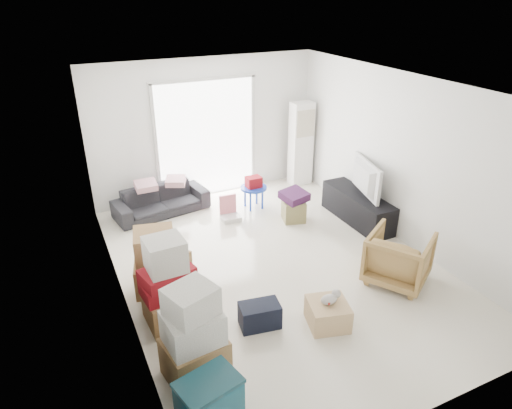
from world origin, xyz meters
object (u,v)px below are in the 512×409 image
object	(u,v)px
television	(359,190)
storage_bins	(210,407)
tv_console	(357,207)
wood_crate	(328,314)
armchair	(399,256)
sofa	(161,196)
ac_tower	(301,144)
ottoman	(294,211)
kids_table	(254,186)

from	to	relation	value
television	storage_bins	world-z (taller)	television
tv_console	wood_crate	world-z (taller)	tv_console
television	armchair	bearing A→B (deg)	175.27
tv_console	sofa	bearing A→B (deg)	149.63
storage_bins	wood_crate	size ratio (longest dim) A/B	1.35
ac_tower	sofa	size ratio (longest dim) A/B	1.01
ac_tower	storage_bins	size ratio (longest dim) A/B	2.69
television	tv_console	bearing A→B (deg)	0.00
ac_tower	television	bearing A→B (deg)	-88.55
sofa	storage_bins	bearing A→B (deg)	-108.46
television	ottoman	distance (m)	1.22
kids_table	wood_crate	xyz separation A→B (m)	(-0.58, -3.43, -0.29)
armchair	ottoman	xyz separation A→B (m)	(-0.41, 2.27, -0.23)
television	wood_crate	world-z (taller)	television
ottoman	sofa	bearing A→B (deg)	147.77
armchair	kids_table	world-z (taller)	armchair
tv_console	sofa	world-z (taller)	sofa
tv_console	kids_table	xyz separation A→B (m)	(-1.46, 1.29, 0.19)
ac_tower	tv_console	bearing A→B (deg)	-88.55
kids_table	wood_crate	world-z (taller)	kids_table
sofa	ottoman	xyz separation A→B (m)	(2.08, -1.31, -0.15)
television	storage_bins	distance (m)	4.90
armchair	wood_crate	world-z (taller)	armchair
sofa	armchair	bearing A→B (deg)	-64.29
ottoman	storage_bins	bearing A→B (deg)	-129.66
sofa	armchair	size ratio (longest dim) A/B	2.07
ottoman	kids_table	world-z (taller)	kids_table
wood_crate	ac_tower	bearing A→B (deg)	64.19
armchair	wood_crate	xyz separation A→B (m)	(-1.42, -0.37, -0.26)
storage_bins	sofa	bearing A→B (deg)	80.62
ac_tower	television	xyz separation A→B (m)	(0.05, -1.97, -0.28)
storage_bins	kids_table	distance (m)	4.90
tv_console	storage_bins	world-z (taller)	storage_bins
television	ac_tower	bearing A→B (deg)	15.98
ac_tower	tv_console	xyz separation A→B (m)	(0.05, -1.97, -0.61)
television	sofa	bearing A→B (deg)	74.15
sofa	kids_table	xyz separation A→B (m)	(1.65, -0.53, 0.11)
tv_console	television	bearing A→B (deg)	0.00
ac_tower	storage_bins	xyz separation A→B (m)	(-3.85, -4.93, -0.55)
storage_bins	kids_table	world-z (taller)	storage_bins
ac_tower	wood_crate	bearing A→B (deg)	-115.81
tv_console	armchair	world-z (taller)	armchair
storage_bins	kids_table	size ratio (longest dim) A/B	1.03
ottoman	television	bearing A→B (deg)	-26.36
sofa	ottoman	size ratio (longest dim) A/B	4.55
armchair	wood_crate	size ratio (longest dim) A/B	1.74
tv_console	wood_crate	bearing A→B (deg)	-133.62
storage_bins	ottoman	distance (m)	4.50
sofa	storage_bins	xyz separation A→B (m)	(-0.79, -4.78, -0.01)
armchair	ottoman	world-z (taller)	armchair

